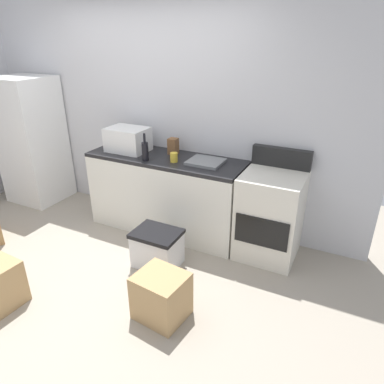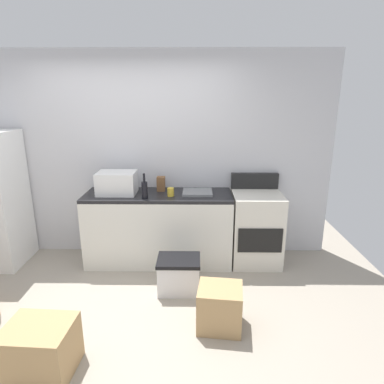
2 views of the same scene
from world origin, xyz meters
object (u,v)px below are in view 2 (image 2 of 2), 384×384
stove_oven (256,227)px  wine_bottle (145,189)px  cardboard_box_large (40,349)px  cardboard_box_medium (220,307)px  microwave (117,183)px  storage_bin (179,274)px  knife_block (161,184)px  coffee_mug (171,192)px

stove_oven → wine_bottle: (-1.35, -0.20, 0.54)m
cardboard_box_large → cardboard_box_medium: cardboard_box_large is taller
microwave → storage_bin: size_ratio=1.00×
knife_block → cardboard_box_large: bearing=-110.8°
wine_bottle → cardboard_box_medium: size_ratio=0.75×
coffee_mug → storage_bin: coffee_mug is taller
stove_oven → storage_bin: stove_oven is taller
cardboard_box_large → storage_bin: size_ratio=1.09×
storage_bin → cardboard_box_large: bearing=-131.4°
coffee_mug → microwave: bearing=171.5°
cardboard_box_medium → cardboard_box_large: bearing=-158.9°
wine_bottle → cardboard_box_medium: wine_bottle is taller
knife_block → storage_bin: (0.26, -0.82, -0.80)m
knife_block → cardboard_box_medium: knife_block is taller
microwave → wine_bottle: bearing=-28.5°
microwave → stove_oven: bearing=0.1°
microwave → coffee_mug: 0.67m
wine_bottle → cardboard_box_large: bearing=-109.8°
stove_oven → storage_bin: 1.20m
cardboard_box_large → cardboard_box_medium: size_ratio=1.25×
cardboard_box_medium → storage_bin: bearing=124.3°
knife_block → cardboard_box_medium: bearing=-65.0°
microwave → wine_bottle: 0.42m
wine_bottle → coffee_mug: size_ratio=3.00×
coffee_mug → knife_block: (-0.14, 0.23, 0.04)m
microwave → storage_bin: (0.78, -0.69, -0.84)m
coffee_mug → cardboard_box_medium: 1.50m
wine_bottle → storage_bin: size_ratio=0.65×
knife_block → coffee_mug: bearing=-59.3°
stove_oven → microwave: (-1.72, -0.00, 0.57)m
knife_block → cardboard_box_medium: 1.75m
cardboard_box_large → knife_block: bearing=69.2°
coffee_mug → cardboard_box_large: bearing=-117.1°
knife_block → wine_bottle: bearing=-115.4°
knife_block → cardboard_box_medium: size_ratio=0.45×
microwave → knife_block: 0.54m
microwave → knife_block: (0.52, 0.13, -0.05)m
stove_oven → wine_bottle: bearing=-171.5°
stove_oven → wine_bottle: wine_bottle is taller
wine_bottle → knife_block: 0.37m
coffee_mug → storage_bin: (0.12, -0.59, -0.76)m
microwave → wine_bottle: wine_bottle is taller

